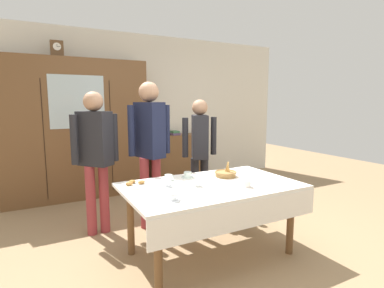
% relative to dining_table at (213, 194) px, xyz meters
% --- Properties ---
extents(ground_plane, '(12.00, 12.00, 0.00)m').
position_rel_dining_table_xyz_m(ground_plane, '(0.00, 0.24, -0.63)').
color(ground_plane, '#997A56').
rests_on(ground_plane, ground).
extents(back_wall, '(6.40, 0.10, 2.70)m').
position_rel_dining_table_xyz_m(back_wall, '(0.00, 2.89, 0.72)').
color(back_wall, silver).
rests_on(back_wall, ground).
extents(dining_table, '(1.70, 1.02, 0.72)m').
position_rel_dining_table_xyz_m(dining_table, '(0.00, 0.00, 0.00)').
color(dining_table, brown).
rests_on(dining_table, ground).
extents(wall_cabinet, '(2.17, 0.46, 2.18)m').
position_rel_dining_table_xyz_m(wall_cabinet, '(-0.90, 2.59, 0.46)').
color(wall_cabinet, brown).
rests_on(wall_cabinet, ground).
extents(mantel_clock, '(0.18, 0.11, 0.24)m').
position_rel_dining_table_xyz_m(mantel_clock, '(-1.12, 2.59, 1.67)').
color(mantel_clock, brown).
rests_on(mantel_clock, wall_cabinet).
extents(bookshelf_low, '(0.95, 0.35, 0.91)m').
position_rel_dining_table_xyz_m(bookshelf_low, '(0.81, 2.64, -0.17)').
color(bookshelf_low, brown).
rests_on(bookshelf_low, ground).
extents(book_stack, '(0.18, 0.19, 0.08)m').
position_rel_dining_table_xyz_m(book_stack, '(0.81, 2.64, 0.32)').
color(book_stack, '#664C7A').
rests_on(book_stack, bookshelf_low).
extents(tea_cup_mid_left, '(0.13, 0.13, 0.06)m').
position_rel_dining_table_xyz_m(tea_cup_mid_left, '(-0.42, 0.16, 0.12)').
color(tea_cup_mid_left, white).
rests_on(tea_cup_mid_left, dining_table).
extents(tea_cup_near_left, '(0.13, 0.13, 0.06)m').
position_rel_dining_table_xyz_m(tea_cup_near_left, '(-0.17, 0.03, 0.12)').
color(tea_cup_near_left, white).
rests_on(tea_cup_near_left, dining_table).
extents(tea_cup_near_right, '(0.13, 0.13, 0.06)m').
position_rel_dining_table_xyz_m(tea_cup_near_right, '(-0.08, 0.38, 0.12)').
color(tea_cup_near_right, silver).
rests_on(tea_cup_near_right, dining_table).
extents(tea_cup_far_right, '(0.13, 0.13, 0.06)m').
position_rel_dining_table_xyz_m(tea_cup_far_right, '(-0.54, -0.24, 0.12)').
color(tea_cup_far_right, white).
rests_on(tea_cup_far_right, dining_table).
extents(tea_cup_center, '(0.13, 0.13, 0.06)m').
position_rel_dining_table_xyz_m(tea_cup_center, '(0.24, -0.22, 0.12)').
color(tea_cup_center, white).
rests_on(tea_cup_center, dining_table).
extents(tea_cup_front_edge, '(0.13, 0.13, 0.06)m').
position_rel_dining_table_xyz_m(tea_cup_front_edge, '(-0.32, 0.36, 0.12)').
color(tea_cup_front_edge, silver).
rests_on(tea_cup_front_edge, dining_table).
extents(bread_basket, '(0.24, 0.24, 0.16)m').
position_rel_dining_table_xyz_m(bread_basket, '(0.30, 0.22, 0.13)').
color(bread_basket, '#9E7542').
rests_on(bread_basket, dining_table).
extents(pastry_plate, '(0.28, 0.28, 0.05)m').
position_rel_dining_table_xyz_m(pastry_plate, '(-0.68, 0.33, 0.11)').
color(pastry_plate, white).
rests_on(pastry_plate, dining_table).
extents(spoon_center, '(0.12, 0.02, 0.01)m').
position_rel_dining_table_xyz_m(spoon_center, '(-0.15, -0.27, 0.10)').
color(spoon_center, silver).
rests_on(spoon_center, dining_table).
extents(spoon_far_left, '(0.12, 0.02, 0.01)m').
position_rel_dining_table_xyz_m(spoon_far_left, '(-0.06, 0.22, 0.10)').
color(spoon_far_left, silver).
rests_on(spoon_far_left, dining_table).
extents(spoon_mid_left, '(0.12, 0.02, 0.01)m').
position_rel_dining_table_xyz_m(spoon_mid_left, '(0.43, -0.09, 0.10)').
color(spoon_mid_left, silver).
rests_on(spoon_mid_left, dining_table).
extents(person_near_right_end, '(0.52, 0.40, 1.76)m').
position_rel_dining_table_xyz_m(person_near_right_end, '(-0.29, 0.96, 0.45)').
color(person_near_right_end, '#933338').
rests_on(person_near_right_end, ground).
extents(person_beside_shelf, '(0.52, 0.41, 1.56)m').
position_rel_dining_table_xyz_m(person_beside_shelf, '(0.47, 1.10, 0.31)').
color(person_beside_shelf, '#232328').
rests_on(person_beside_shelf, ground).
extents(person_behind_table_left, '(0.52, 0.40, 1.64)m').
position_rel_dining_table_xyz_m(person_behind_table_left, '(-0.90, 1.07, 0.37)').
color(person_behind_table_left, '#933338').
rests_on(person_behind_table_left, ground).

